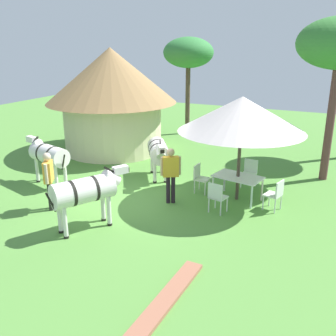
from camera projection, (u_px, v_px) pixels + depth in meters
The scene contains 15 objects.
ground_plane at pixel (131, 199), 11.69m from camera, with size 36.00×36.00×0.00m, color #52893A.
thatched_hut at pixel (112, 94), 16.12m from camera, with size 5.46×5.46×4.33m.
shade_umbrella at pixel (242, 114), 10.87m from camera, with size 3.65×3.65×3.11m.
patio_dining_table at pixel (238, 179), 11.49m from camera, with size 1.53×1.10×0.74m.
patio_chair_west_end at pixel (200, 177), 12.08m from camera, with size 0.44×0.46×0.90m.
patio_chair_east_end at pixel (217, 196), 10.59m from camera, with size 0.52×0.50×0.90m.
patio_chair_near_lawn at pixel (276, 193), 10.76m from camera, with size 0.52×0.54×0.90m.
patio_chair_near_hut at pixel (250, 171), 12.56m from camera, with size 0.46×0.44×0.90m.
guest_beside_umbrella at pixel (171, 171), 11.13m from camera, with size 0.52×0.42×1.67m.
standing_watcher at pixel (49, 176), 10.69m from camera, with size 0.41×0.53×1.68m.
zebra_nearest_camera at pixel (85, 191), 9.56m from camera, with size 1.34×2.00×1.57m.
zebra_by_umbrella at pixel (48, 155), 12.59m from camera, with size 2.10×0.99×1.57m.
zebra_toward_hut at pixel (159, 152), 13.21m from camera, with size 1.37×1.84×1.49m.
acacia_tree_behind_hut at pixel (188, 53), 18.72m from camera, with size 2.46×2.46×4.76m.
brick_patio_kerb at pixel (164, 302), 7.04m from camera, with size 2.80×0.36×0.08m, color #9B5F47.
Camera 1 is at (5.66, -9.25, 4.60)m, focal length 41.10 mm.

